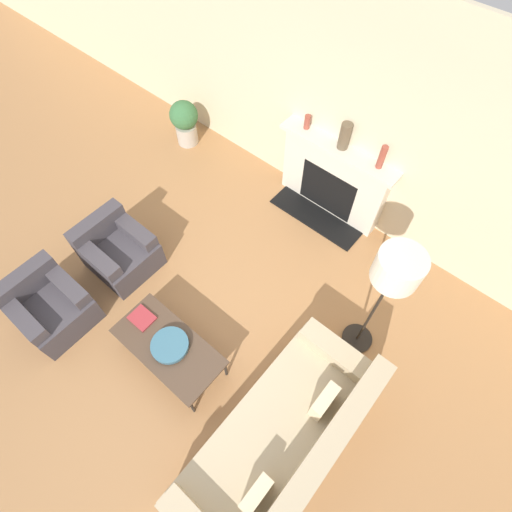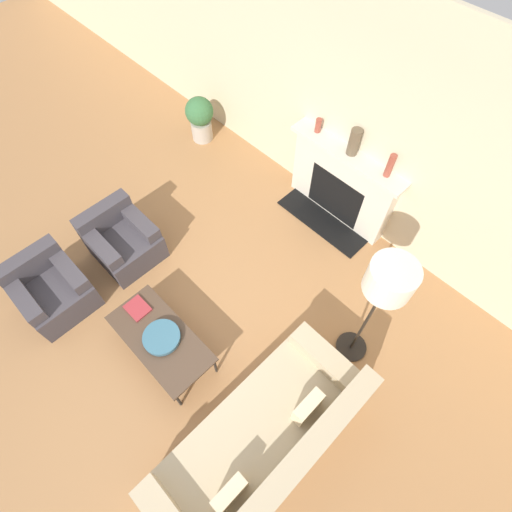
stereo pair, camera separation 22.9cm
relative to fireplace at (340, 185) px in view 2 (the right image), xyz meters
The scene contains 14 objects.
ground_plane 2.84m from the fireplace, 88.44° to the right, with size 18.00×18.00×0.00m, color #A87547.
wall_back 0.93m from the fireplace, 62.23° to the left, with size 18.00×0.06×2.90m.
fireplace is the anchor object (origin of this frame).
couch 3.24m from the fireplace, 63.16° to the right, with size 0.96×2.17×0.87m.
armchair_near 3.79m from the fireplace, 112.90° to the right, with size 0.79×0.73×0.69m.
armchair_far 2.90m from the fireplace, 120.59° to the right, with size 0.79×0.73×0.69m.
coffee_table 2.95m from the fireplace, 90.66° to the right, with size 1.22×0.59×0.42m.
bowl 2.94m from the fireplace, 90.08° to the right, with size 0.40×0.40×0.07m.
book 2.96m from the fireplace, 99.23° to the right, with size 0.26×0.22×0.02m.
floor_lamp 2.22m from the fireplace, 44.84° to the right, with size 0.41×0.41×1.77m.
mantel_vase_left 0.83m from the fireplace, behind, with size 0.08×0.08×0.18m.
mantel_vase_center_left 0.74m from the fireplace, 33.24° to the left, with size 0.13×0.13×0.34m.
mantel_vase_center_right 0.89m from the fireplace, ahead, with size 0.08×0.08×0.30m.
potted_plant 2.49m from the fireplace, behind, with size 0.43×0.43×0.73m.
Camera 2 is at (1.69, -0.50, 4.45)m, focal length 28.00 mm.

